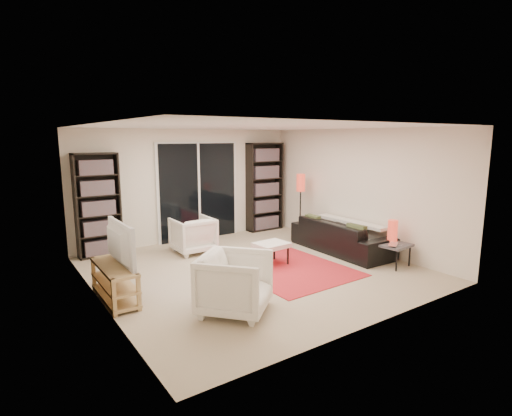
{
  "coord_description": "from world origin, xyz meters",
  "views": [
    {
      "loc": [
        -3.67,
        -5.41,
        2.23
      ],
      "look_at": [
        0.25,
        0.3,
        1.0
      ],
      "focal_mm": 28.0,
      "sensor_mm": 36.0,
      "label": 1
    }
  ],
  "objects_px": {
    "bookshelf_right": "(265,187)",
    "floor_lamp": "(301,189)",
    "tv_stand": "(115,282)",
    "sofa": "(341,236)",
    "armchair_back": "(193,235)",
    "ottoman": "(272,246)",
    "bookshelf_left": "(98,205)",
    "side_table": "(393,246)",
    "armchair_front": "(235,283)"
  },
  "relations": [
    {
      "from": "bookshelf_right",
      "to": "floor_lamp",
      "type": "relative_size",
      "value": 1.47
    },
    {
      "from": "tv_stand",
      "to": "sofa",
      "type": "relative_size",
      "value": 0.54
    },
    {
      "from": "armchair_back",
      "to": "ottoman",
      "type": "distance_m",
      "value": 1.7
    },
    {
      "from": "bookshelf_left",
      "to": "side_table",
      "type": "distance_m",
      "value": 5.42
    },
    {
      "from": "side_table",
      "to": "floor_lamp",
      "type": "height_order",
      "value": "floor_lamp"
    },
    {
      "from": "bookshelf_right",
      "to": "armchair_back",
      "type": "xyz_separation_m",
      "value": [
        -2.29,
        -0.79,
        -0.7
      ]
    },
    {
      "from": "bookshelf_right",
      "to": "side_table",
      "type": "xyz_separation_m",
      "value": [
        0.22,
        -3.53,
        -0.69
      ]
    },
    {
      "from": "bookshelf_left",
      "to": "tv_stand",
      "type": "height_order",
      "value": "bookshelf_left"
    },
    {
      "from": "side_table",
      "to": "floor_lamp",
      "type": "bearing_deg",
      "value": 89.23
    },
    {
      "from": "armchair_back",
      "to": "floor_lamp",
      "type": "xyz_separation_m",
      "value": [
        2.54,
        -0.23,
        0.75
      ]
    },
    {
      "from": "bookshelf_right",
      "to": "armchair_front",
      "type": "distance_m",
      "value": 4.75
    },
    {
      "from": "armchair_front",
      "to": "side_table",
      "type": "bearing_deg",
      "value": -40.47
    },
    {
      "from": "armchair_front",
      "to": "floor_lamp",
      "type": "bearing_deg",
      "value": -3.56
    },
    {
      "from": "bookshelf_left",
      "to": "armchair_front",
      "type": "height_order",
      "value": "bookshelf_left"
    },
    {
      "from": "bookshelf_left",
      "to": "bookshelf_right",
      "type": "distance_m",
      "value": 3.85
    },
    {
      "from": "sofa",
      "to": "floor_lamp",
      "type": "bearing_deg",
      "value": -2.43
    },
    {
      "from": "tv_stand",
      "to": "bookshelf_right",
      "type": "bearing_deg",
      "value": 28.72
    },
    {
      "from": "floor_lamp",
      "to": "side_table",
      "type": "bearing_deg",
      "value": -90.77
    },
    {
      "from": "bookshelf_right",
      "to": "bookshelf_left",
      "type": "bearing_deg",
      "value": 180.0
    },
    {
      "from": "bookshelf_right",
      "to": "floor_lamp",
      "type": "xyz_separation_m",
      "value": [
        0.25,
        -1.02,
        0.04
      ]
    },
    {
      "from": "sofa",
      "to": "ottoman",
      "type": "height_order",
      "value": "sofa"
    },
    {
      "from": "armchair_front",
      "to": "side_table",
      "type": "distance_m",
      "value": 3.26
    },
    {
      "from": "armchair_front",
      "to": "ottoman",
      "type": "distance_m",
      "value": 2.02
    },
    {
      "from": "bookshelf_right",
      "to": "side_table",
      "type": "relative_size",
      "value": 3.59
    },
    {
      "from": "tv_stand",
      "to": "floor_lamp",
      "type": "height_order",
      "value": "floor_lamp"
    },
    {
      "from": "sofa",
      "to": "armchair_back",
      "type": "relative_size",
      "value": 2.81
    },
    {
      "from": "tv_stand",
      "to": "armchair_back",
      "type": "distance_m",
      "value": 2.45
    },
    {
      "from": "bookshelf_left",
      "to": "sofa",
      "type": "distance_m",
      "value": 4.7
    },
    {
      "from": "tv_stand",
      "to": "ottoman",
      "type": "bearing_deg",
      "value": 0.3
    },
    {
      "from": "sofa",
      "to": "armchair_front",
      "type": "height_order",
      "value": "armchair_front"
    },
    {
      "from": "side_table",
      "to": "floor_lamp",
      "type": "relative_size",
      "value": 0.41
    },
    {
      "from": "side_table",
      "to": "floor_lamp",
      "type": "xyz_separation_m",
      "value": [
        0.03,
        2.51,
        0.73
      ]
    },
    {
      "from": "armchair_front",
      "to": "floor_lamp",
      "type": "height_order",
      "value": "floor_lamp"
    },
    {
      "from": "sofa",
      "to": "armchair_front",
      "type": "distance_m",
      "value": 3.41
    },
    {
      "from": "bookshelf_left",
      "to": "bookshelf_right",
      "type": "relative_size",
      "value": 0.93
    },
    {
      "from": "armchair_back",
      "to": "bookshelf_right",
      "type": "bearing_deg",
      "value": -159.77
    },
    {
      "from": "armchair_back",
      "to": "armchair_front",
      "type": "relative_size",
      "value": 0.89
    },
    {
      "from": "ottoman",
      "to": "bookshelf_left",
      "type": "bearing_deg",
      "value": 135.75
    },
    {
      "from": "armchair_back",
      "to": "armchair_front",
      "type": "distance_m",
      "value": 2.9
    },
    {
      "from": "sofa",
      "to": "ottoman",
      "type": "bearing_deg",
      "value": 89.01
    },
    {
      "from": "bookshelf_right",
      "to": "floor_lamp",
      "type": "height_order",
      "value": "bookshelf_right"
    },
    {
      "from": "bookshelf_left",
      "to": "floor_lamp",
      "type": "xyz_separation_m",
      "value": [
        4.1,
        -1.02,
        0.12
      ]
    },
    {
      "from": "armchair_front",
      "to": "side_table",
      "type": "relative_size",
      "value": 1.47
    },
    {
      "from": "bookshelf_right",
      "to": "sofa",
      "type": "distance_m",
      "value": 2.5
    },
    {
      "from": "tv_stand",
      "to": "armchair_front",
      "type": "distance_m",
      "value": 1.74
    },
    {
      "from": "bookshelf_right",
      "to": "tv_stand",
      "type": "distance_m",
      "value": 4.87
    },
    {
      "from": "side_table",
      "to": "ottoman",
      "type": "bearing_deg",
      "value": 144.13
    },
    {
      "from": "ottoman",
      "to": "bookshelf_right",
      "type": "bearing_deg",
      "value": 56.89
    },
    {
      "from": "ottoman",
      "to": "side_table",
      "type": "relative_size",
      "value": 1.01
    },
    {
      "from": "side_table",
      "to": "sofa",
      "type": "bearing_deg",
      "value": 93.57
    }
  ]
}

